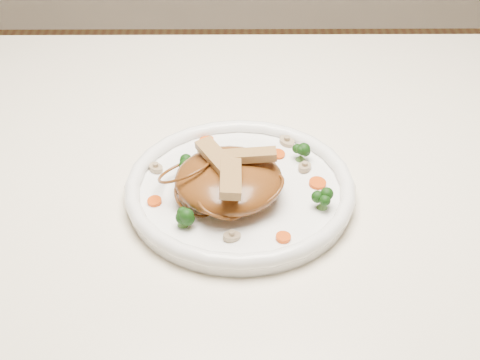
{
  "coord_description": "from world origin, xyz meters",
  "views": [
    {
      "loc": [
        -0.02,
        -0.78,
        1.32
      ],
      "look_at": [
        -0.02,
        -0.08,
        0.78
      ],
      "focal_mm": 52.21,
      "sensor_mm": 36.0,
      "label": 1
    }
  ],
  "objects": [
    {
      "name": "broccoli_2",
      "position": [
        -0.09,
        -0.15,
        0.78
      ],
      "size": [
        0.03,
        0.03,
        0.03
      ],
      "primitive_type": null,
      "rotation": [
        0.0,
        0.0,
        0.17
      ],
      "color": "#11390B",
      "rests_on": "plate"
    },
    {
      "name": "carrot_1",
      "position": [
        -0.13,
        -0.11,
        0.77
      ],
      "size": [
        0.02,
        0.02,
        0.0
      ],
      "primitive_type": "cylinder",
      "rotation": [
        0.0,
        0.0,
        0.17
      ],
      "color": "#EA4608",
      "rests_on": "plate"
    },
    {
      "name": "carrot_4",
      "position": [
        0.03,
        -0.17,
        0.77
      ],
      "size": [
        0.02,
        0.02,
        0.0
      ],
      "primitive_type": "cylinder",
      "rotation": [
        0.0,
        0.0,
        -0.13
      ],
      "color": "#EA4608",
      "rests_on": "plate"
    },
    {
      "name": "carrot_2",
      "position": [
        0.08,
        -0.07,
        0.77
      ],
      "size": [
        0.03,
        0.03,
        0.0
      ],
      "primitive_type": "cylinder",
      "rotation": [
        0.0,
        0.0,
        0.25
      ],
      "color": "#EA4608",
      "rests_on": "plate"
    },
    {
      "name": "broccoli_1",
      "position": [
        -0.09,
        -0.05,
        0.78
      ],
      "size": [
        0.04,
        0.04,
        0.03
      ],
      "primitive_type": null,
      "rotation": [
        0.0,
        0.0,
        0.28
      ],
      "color": "#11390B",
      "rests_on": "plate"
    },
    {
      "name": "carrot_0",
      "position": [
        0.03,
        -0.01,
        0.77
      ],
      "size": [
        0.02,
        0.02,
        0.0
      ],
      "primitive_type": "cylinder",
      "rotation": [
        0.0,
        0.0,
        -0.34
      ],
      "color": "#EA4608",
      "rests_on": "plate"
    },
    {
      "name": "mushroom_2",
      "position": [
        -0.13,
        -0.04,
        0.77
      ],
      "size": [
        0.03,
        0.03,
        0.01
      ],
      "primitive_type": "cylinder",
      "rotation": [
        0.0,
        0.0,
        -0.92
      ],
      "color": "tan",
      "rests_on": "plate"
    },
    {
      "name": "plate",
      "position": [
        -0.02,
        -0.08,
        0.76
      ],
      "size": [
        0.36,
        0.36,
        0.02
      ],
      "primitive_type": "cylinder",
      "rotation": [
        0.0,
        0.0,
        -0.27
      ],
      "color": "white",
      "rests_on": "table"
    },
    {
      "name": "chicken_a",
      "position": [
        -0.01,
        -0.08,
        0.82
      ],
      "size": [
        0.07,
        0.02,
        0.01
      ],
      "primitive_type": "cube",
      "rotation": [
        0.0,
        0.0,
        0.01
      ],
      "color": "#AA8850",
      "rests_on": "noodle_mound"
    },
    {
      "name": "broccoli_3",
      "position": [
        0.08,
        -0.12,
        0.78
      ],
      "size": [
        0.03,
        0.03,
        0.03
      ],
      "primitive_type": null,
      "rotation": [
        0.0,
        0.0,
        -0.21
      ],
      "color": "#11390B",
      "rests_on": "plate"
    },
    {
      "name": "mushroom_3",
      "position": [
        0.05,
        0.02,
        0.77
      ],
      "size": [
        0.04,
        0.04,
        0.01
      ],
      "primitive_type": "cylinder",
      "rotation": [
        0.0,
        0.0,
        2.1
      ],
      "color": "tan",
      "rests_on": "plate"
    },
    {
      "name": "chicken_b",
      "position": [
        -0.05,
        -0.08,
        0.82
      ],
      "size": [
        0.05,
        0.07,
        0.01
      ],
      "primitive_type": "cube",
      "rotation": [
        0.0,
        0.0,
        2.09
      ],
      "color": "#AA8850",
      "rests_on": "noodle_mound"
    },
    {
      "name": "carrot_3",
      "position": [
        -0.07,
        0.03,
        0.77
      ],
      "size": [
        0.02,
        0.02,
        0.0
      ],
      "primitive_type": "cylinder",
      "rotation": [
        0.0,
        0.0,
        0.05
      ],
      "color": "#EA4608",
      "rests_on": "plate"
    },
    {
      "name": "chicken_c",
      "position": [
        -0.03,
        -0.12,
        0.82
      ],
      "size": [
        0.03,
        0.08,
        0.01
      ],
      "primitive_type": "cube",
      "rotation": [
        0.0,
        0.0,
        4.71
      ],
      "color": "#AA8850",
      "rests_on": "noodle_mound"
    },
    {
      "name": "broccoli_0",
      "position": [
        0.06,
        -0.02,
        0.78
      ],
      "size": [
        0.03,
        0.03,
        0.03
      ],
      "primitive_type": null,
      "rotation": [
        0.0,
        0.0,
        -0.19
      ],
      "color": "#11390B",
      "rests_on": "plate"
    },
    {
      "name": "table",
      "position": [
        0.0,
        0.0,
        0.65
      ],
      "size": [
        1.2,
        0.8,
        0.75
      ],
      "color": "white",
      "rests_on": "ground"
    },
    {
      "name": "mushroom_1",
      "position": [
        0.07,
        -0.04,
        0.77
      ],
      "size": [
        0.03,
        0.03,
        0.01
      ],
      "primitive_type": "cylinder",
      "rotation": [
        0.0,
        0.0,
        1.22
      ],
      "color": "tan",
      "rests_on": "plate"
    },
    {
      "name": "noodle_mound",
      "position": [
        -0.03,
        -0.09,
        0.79
      ],
      "size": [
        0.17,
        0.17,
        0.04
      ],
      "primitive_type": "ellipsoid",
      "rotation": [
        0.0,
        0.0,
        0.32
      ],
      "color": "brown",
      "rests_on": "plate"
    },
    {
      "name": "mushroom_0",
      "position": [
        -0.03,
        -0.17,
        0.77
      ],
      "size": [
        0.03,
        0.03,
        0.01
      ],
      "primitive_type": "cylinder",
      "rotation": [
        0.0,
        0.0,
        0.38
      ],
      "color": "tan",
      "rests_on": "plate"
    }
  ]
}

